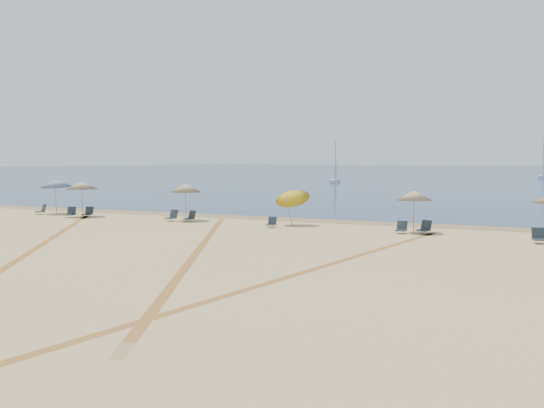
{
  "coord_description": "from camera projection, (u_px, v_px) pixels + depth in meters",
  "views": [
    {
      "loc": [
        14.62,
        -12.52,
        3.97
      ],
      "look_at": [
        0.0,
        20.0,
        1.3
      ],
      "focal_mm": 39.12,
      "sensor_mm": 36.0,
      "label": 1
    }
  ],
  "objects": [
    {
      "name": "ocean",
      "position": [
        496.0,
        170.0,
        222.31
      ],
      "size": [
        500.0,
        500.0,
        0.0
      ],
      "primitive_type": "plane",
      "color": "#0C2151",
      "rests_on": "ground"
    },
    {
      "name": "wet_sand",
      "position": [
        297.0,
        219.0,
        39.49
      ],
      "size": [
        500.0,
        500.0,
        0.0
      ],
      "primitive_type": "plane",
      "color": "olive",
      "rests_on": "ground"
    },
    {
      "name": "chair_3",
      "position": [
        172.0,
        216.0,
        38.45
      ],
      "size": [
        0.72,
        0.8,
        0.73
      ],
      "rotation": [
        0.0,
        0.0,
        -0.18
      ],
      "color": "black",
      "rests_on": "ground"
    },
    {
      "name": "chair_8",
      "position": [
        539.0,
        236.0,
        28.16
      ],
      "size": [
        0.76,
        0.84,
        0.74
      ],
      "rotation": [
        0.0,
        0.0,
        0.24
      ],
      "color": "black",
      "rests_on": "ground"
    },
    {
      "name": "umbrella_3",
      "position": [
        292.0,
        195.0,
        35.84
      ],
      "size": [
        2.09,
        2.11,
        2.6
      ],
      "color": "gray",
      "rests_on": "ground"
    },
    {
      "name": "chair_0",
      "position": [
        42.0,
        210.0,
        43.23
      ],
      "size": [
        0.83,
        0.88,
        0.72
      ],
      "rotation": [
        0.0,
        0.0,
        -0.43
      ],
      "color": "black",
      "rests_on": "ground"
    },
    {
      "name": "chair_4",
      "position": [
        190.0,
        217.0,
        38.02
      ],
      "size": [
        0.77,
        0.84,
        0.71
      ],
      "rotation": [
        0.0,
        0.0,
        -0.32
      ],
      "color": "black",
      "rests_on": "ground"
    },
    {
      "name": "chair_6",
      "position": [
        401.0,
        228.0,
        31.93
      ],
      "size": [
        0.57,
        0.66,
        0.67
      ],
      "rotation": [
        0.0,
        0.0,
        -0.03
      ],
      "color": "black",
      "rests_on": "ground"
    },
    {
      "name": "chair_5",
      "position": [
        272.0,
        223.0,
        34.76
      ],
      "size": [
        0.54,
        0.63,
        0.62
      ],
      "rotation": [
        0.0,
        0.0,
        0.04
      ],
      "color": "black",
      "rests_on": "ground"
    },
    {
      "name": "sailboat_3",
      "position": [
        335.0,
        170.0,
        102.69
      ],
      "size": [
        2.1,
        4.98,
        7.2
      ],
      "rotation": [
        0.0,
        0.0,
        0.19
      ],
      "color": "white",
      "rests_on": "ocean"
    },
    {
      "name": "chair_7",
      "position": [
        425.0,
        228.0,
        31.85
      ],
      "size": [
        0.81,
        0.87,
        0.72
      ],
      "rotation": [
        0.0,
        0.0,
        -0.38
      ],
      "color": "black",
      "rests_on": "ground"
    },
    {
      "name": "tire_tracks",
      "position": [
        170.0,
        252.0,
        25.55
      ],
      "size": [
        50.69,
        39.72,
        0.0
      ],
      "color": "tan",
      "rests_on": "ground"
    },
    {
      "name": "umbrella_2",
      "position": [
        186.0,
        188.0,
        38.63
      ],
      "size": [
        2.06,
        2.06,
        2.47
      ],
      "color": "gray",
      "rests_on": "ground"
    },
    {
      "name": "chair_2",
      "position": [
        88.0,
        212.0,
        41.07
      ],
      "size": [
        0.7,
        0.79,
        0.71
      ],
      "rotation": [
        0.0,
        0.0,
        0.18
      ],
      "color": "black",
      "rests_on": "ground"
    },
    {
      "name": "chair_1",
      "position": [
        71.0,
        213.0,
        40.79
      ],
      "size": [
        0.79,
        0.86,
        0.73
      ],
      "rotation": [
        0.0,
        0.0,
        0.32
      ],
      "color": "black",
      "rests_on": "ground"
    },
    {
      "name": "umbrella_4",
      "position": [
        414.0,
        195.0,
        32.21
      ],
      "size": [
        1.91,
        1.91,
        2.39
      ],
      "color": "gray",
      "rests_on": "ground"
    },
    {
      "name": "sailboat_0",
      "position": [
        543.0,
        166.0,
        126.67
      ],
      "size": [
        1.83,
        5.74,
        8.43
      ],
      "rotation": [
        0.0,
        0.0,
        -0.07
      ],
      "color": "white",
      "rests_on": "ocean"
    },
    {
      "name": "umbrella_0",
      "position": [
        56.0,
        183.0,
        43.54
      ],
      "size": [
        2.24,
        2.27,
        2.6
      ],
      "color": "gray",
      "rests_on": "ground"
    },
    {
      "name": "umbrella_1",
      "position": [
        82.0,
        185.0,
        41.35
      ],
      "size": [
        2.22,
        2.22,
        2.53
      ],
      "color": "gray",
      "rests_on": "ground"
    }
  ]
}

